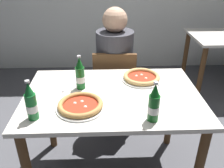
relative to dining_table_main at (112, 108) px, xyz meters
name	(u,v)px	position (x,y,z in m)	size (l,w,h in m)	color
dining_table_main	(112,108)	(0.00, 0.00, 0.00)	(1.20, 0.80, 0.75)	silver
chair_behind_table	(114,86)	(0.04, 0.61, -0.15)	(0.42, 0.42, 0.85)	brown
diner_seated	(115,74)	(0.05, 0.66, -0.05)	(0.34, 0.34, 1.21)	#2D3342
dining_table_background	(223,48)	(1.41, 1.32, -0.04)	(0.80, 0.70, 0.75)	silver
pizza_margherita_near	(81,105)	(-0.20, -0.17, 0.14)	(0.30, 0.30, 0.04)	white
pizza_marinara_far	(142,77)	(0.23, 0.20, 0.14)	(0.30, 0.30, 0.04)	white
beer_bottle_left	(31,103)	(-0.47, -0.26, 0.22)	(0.07, 0.07, 0.25)	#196B2D
beer_bottle_center	(154,105)	(0.22, -0.30, 0.22)	(0.07, 0.07, 0.25)	#14591E
beer_bottle_right	(80,75)	(-0.22, 0.09, 0.22)	(0.07, 0.07, 0.25)	#14591E
napkin_with_cutlery	(57,86)	(-0.39, 0.12, 0.12)	(0.22, 0.22, 0.01)	white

